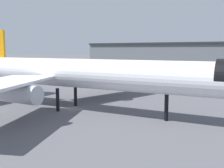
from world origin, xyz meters
TOP-DOWN VIEW (x-y plane):
  - ground at (0.00, 0.00)m, footprint 900.00×900.00m
  - airliner_near_gate at (0.82, 0.21)m, footprint 59.35×54.40m
  - baggage_tug_wing at (-21.02, 27.74)m, footprint 2.98×3.58m

SIDE VIEW (x-z plane):
  - ground at x=0.00m, z-range 0.00..0.00m
  - baggage_tug_wing at x=-21.02m, z-range 0.05..1.90m
  - airliner_near_gate at x=0.82m, z-range -0.92..14.49m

